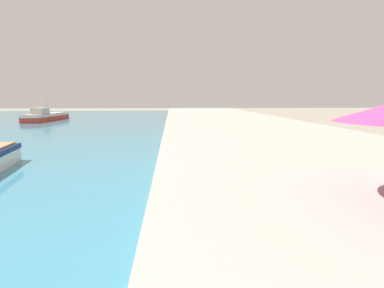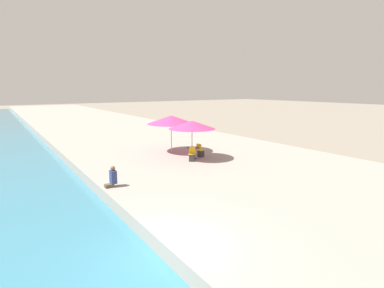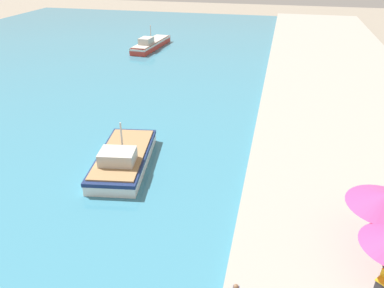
{
  "view_description": "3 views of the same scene",
  "coord_description": "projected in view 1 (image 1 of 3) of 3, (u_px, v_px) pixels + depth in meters",
  "views": [
    {
      "loc": [
        0.66,
        3.81,
        3.31
      ],
      "look_at": [
        1.5,
        16.12,
        1.4
      ],
      "focal_mm": 28.0,
      "sensor_mm": 36.0,
      "label": 1
    },
    {
      "loc": [
        -3.87,
        -7.2,
        5.18
      ],
      "look_at": [
        6.78,
        8.71,
        1.6
      ],
      "focal_mm": 28.0,
      "sensor_mm": 36.0,
      "label": 2
    },
    {
      "loc": [
        1.27,
        -4.41,
        13.39
      ],
      "look_at": [
        -4.0,
        18.0,
        1.2
      ],
      "focal_mm": 35.0,
      "sensor_mm": 36.0,
      "label": 3
    }
  ],
  "objects": [
    {
      "name": "quay_promenade",
      "position": [
        237.0,
        125.0,
        33.67
      ],
      "size": [
        16.0,
        90.0,
        0.6
      ],
      "color": "gray",
      "rests_on": "ground_plane"
    },
    {
      "name": "fishing_boat_mid",
      "position": [
        46.0,
        116.0,
        42.97
      ],
      "size": [
        3.08,
        10.2,
        3.27
      ],
      "rotation": [
        0.0,
        0.0,
        -0.08
      ],
      "color": "red",
      "rests_on": "water_basin"
    }
  ]
}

